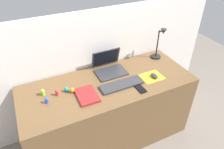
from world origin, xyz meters
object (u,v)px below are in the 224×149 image
object	(u,v)px
mouse	(154,76)
toy_figurine_orange	(72,90)
toy_figurine_blue	(47,100)
toy_figurine_lime	(43,92)
toy_figurine_teal	(66,89)
cell_phone	(140,89)
notebook_pad	(87,95)
laptop	(109,66)
keyboard	(122,85)
desk_lamp	(159,44)
toy_figurine_red	(57,92)

from	to	relation	value
mouse	toy_figurine_orange	distance (m)	0.80
toy_figurine_blue	mouse	bearing A→B (deg)	-5.26
toy_figurine_lime	toy_figurine_teal	bearing A→B (deg)	-11.66
cell_phone	notebook_pad	distance (m)	0.49
cell_phone	toy_figurine_lime	bearing A→B (deg)	158.61
laptop	toy_figurine_lime	bearing A→B (deg)	-171.55
toy_figurine_blue	notebook_pad	bearing A→B (deg)	-11.28
cell_phone	notebook_pad	xyz separation A→B (m)	(-0.47, 0.12, 0.01)
keyboard	notebook_pad	distance (m)	0.34
desk_lamp	toy_figurine_lime	world-z (taller)	desk_lamp
toy_figurine_red	toy_figurine_lime	world-z (taller)	toy_figurine_lime
toy_figurine_red	toy_figurine_blue	xyz separation A→B (m)	(-0.10, -0.06, -0.00)
mouse	toy_figurine_lime	size ratio (longest dim) A/B	1.56
toy_figurine_red	toy_figurine_orange	bearing A→B (deg)	-8.15
cell_phone	toy_figurine_teal	bearing A→B (deg)	155.99
desk_lamp	toy_figurine_orange	xyz separation A→B (m)	(-1.03, -0.15, -0.15)
laptop	keyboard	bearing A→B (deg)	-90.08
laptop	desk_lamp	distance (m)	0.60
laptop	desk_lamp	size ratio (longest dim) A/B	0.81
cell_phone	toy_figurine_orange	distance (m)	0.61
laptop	toy_figurine_orange	distance (m)	0.47
mouse	toy_figurine_orange	world-z (taller)	toy_figurine_orange
laptop	toy_figurine_teal	xyz separation A→B (m)	(-0.48, -0.14, -0.03)
desk_lamp	notebook_pad	distance (m)	0.98
keyboard	toy_figurine_blue	world-z (taller)	toy_figurine_blue
mouse	cell_phone	size ratio (longest dim) A/B	0.75
toy_figurine_teal	toy_figurine_orange	size ratio (longest dim) A/B	0.97
desk_lamp	toy_figurine_orange	distance (m)	1.05
toy_figurine_lime	toy_figurine_blue	bearing A→B (deg)	-85.01
notebook_pad	toy_figurine_blue	distance (m)	0.34
toy_figurine_orange	toy_figurine_blue	world-z (taller)	toy_figurine_blue
mouse	laptop	bearing A→B (deg)	138.16
notebook_pad	toy_figurine_blue	world-z (taller)	toy_figurine_blue
desk_lamp	toy_figurine_lime	size ratio (longest dim) A/B	5.98
toy_figurine_red	toy_figurine_blue	world-z (taller)	same
toy_figurine_orange	desk_lamp	bearing A→B (deg)	8.48
keyboard	notebook_pad	xyz separation A→B (m)	(-0.34, 0.00, 0.00)
mouse	cell_phone	distance (m)	0.23
keyboard	toy_figurine_orange	distance (m)	0.45
mouse	notebook_pad	xyz separation A→B (m)	(-0.69, 0.03, -0.01)
toy_figurine_orange	toy_figurine_blue	bearing A→B (deg)	-170.14
cell_phone	toy_figurine_teal	distance (m)	0.67
desk_lamp	toy_figurine_blue	bearing A→B (deg)	-171.27
toy_figurine_blue	toy_figurine_lime	distance (m)	0.11
laptop	toy_figurine_teal	distance (m)	0.50
notebook_pad	toy_figurine_lime	distance (m)	0.39
laptop	notebook_pad	size ratio (longest dim) A/B	1.25
mouse	cell_phone	bearing A→B (deg)	-156.58
cell_phone	desk_lamp	xyz separation A→B (m)	(0.46, 0.38, 0.17)
keyboard	mouse	distance (m)	0.35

